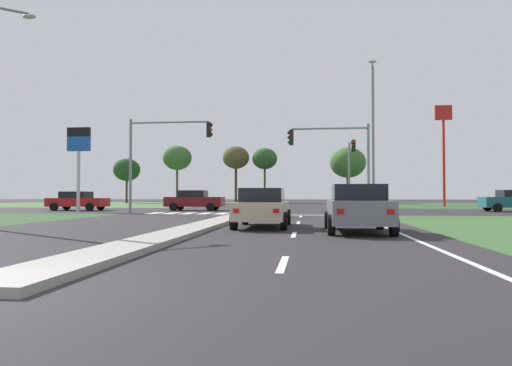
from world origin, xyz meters
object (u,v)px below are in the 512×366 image
object	(u,v)px
treeline_second	(177,158)
treeline_third	(236,158)
traffic_signal_near_right	(338,152)
pedestrian_at_median	(270,195)
fastfood_pole_sign	(443,132)
car_teal_sixth	(512,201)
car_maroon_fourth	(194,200)
treeline_fifth	(348,163)
traffic_signal_near_left	(159,148)
street_lamp_second	(373,131)
treeline_fourth	(265,159)
car_red_second	(77,201)
car_blue_fifth	(261,199)
fuel_price_totem	(79,150)
car_beige_third	(263,207)
treeline_near	(127,170)
car_grey_near	(358,208)
traffic_signal_far_right	(351,162)

from	to	relation	value
treeline_second	treeline_third	distance (m)	9.21
traffic_signal_near_right	pedestrian_at_median	bearing A→B (deg)	106.75
fastfood_pole_sign	car_teal_sixth	bearing A→B (deg)	-89.11
car_maroon_fourth	treeline_fifth	distance (m)	39.95
pedestrian_at_median	fastfood_pole_sign	bearing A→B (deg)	59.35
traffic_signal_near_left	street_lamp_second	world-z (taller)	street_lamp_second
treeline_second	treeline_fourth	xyz separation A→B (m)	(13.64, 1.64, -0.13)
car_red_second	treeline_third	distance (m)	37.38
car_blue_fifth	fuel_price_totem	world-z (taller)	fuel_price_totem
car_teal_sixth	fuel_price_totem	world-z (taller)	fuel_price_totem
car_red_second	car_beige_third	distance (m)	23.87
street_lamp_second	treeline_fourth	size ratio (longest dim) A/B	1.18
pedestrian_at_median	treeline_second	xyz separation A→B (m)	(-16.35, 20.89, 5.84)
car_blue_fifth	traffic_signal_near_left	xyz separation A→B (m)	(-3.21, -32.69, 3.53)
car_beige_third	traffic_signal_near_right	bearing A→B (deg)	72.28
car_teal_sixth	fastfood_pole_sign	xyz separation A→B (m)	(-0.25, 16.04, 7.32)
traffic_signal_near_left	treeline_fourth	world-z (taller)	treeline_fourth
car_teal_sixth	fuel_price_totem	xyz separation A→B (m)	(-32.35, -3.13, 3.85)
street_lamp_second	treeline_fourth	distance (m)	40.39
car_teal_sixth	pedestrian_at_median	world-z (taller)	pedestrian_at_median
car_teal_sixth	treeline_second	bearing A→B (deg)	46.77
car_blue_fifth	treeline_third	distance (m)	12.46
car_maroon_fourth	treeline_second	xyz separation A→B (m)	(-11.44, 33.71, 6.23)
car_red_second	treeline_near	bearing A→B (deg)	-163.74
car_maroon_fourth	fastfood_pole_sign	xyz separation A→B (m)	(23.81, 16.39, 7.32)
car_red_second	treeline_third	xyz separation A→B (m)	(6.98, 36.17, 6.33)
car_maroon_fourth	car_blue_fifth	bearing A→B (deg)	174.11
fastfood_pole_sign	treeline_fifth	size ratio (longest dim) A/B	1.28
pedestrian_at_median	fuel_price_totem	bearing A→B (deg)	-81.57
car_blue_fifth	traffic_signal_near_right	distance (m)	33.84
traffic_signal_near_right	pedestrian_at_median	distance (m)	20.81
car_beige_third	treeline_fourth	distance (m)	53.99
fastfood_pole_sign	treeline_near	xyz separation A→B (m)	(-42.74, 15.55, -3.00)
traffic_signal_near_right	treeline_near	bearing A→B (deg)	127.46
traffic_signal_near_left	treeline_near	xyz separation A→B (m)	(-18.37, 38.88, 0.84)
car_beige_third	fastfood_pole_sign	xyz separation A→B (m)	(16.50, 34.44, 7.38)
car_grey_near	street_lamp_second	world-z (taller)	street_lamp_second
treeline_near	treeline_second	size ratio (longest dim) A/B	0.77
car_grey_near	treeline_fourth	distance (m)	56.37
traffic_signal_near_right	traffic_signal_near_left	xyz separation A→B (m)	(-11.42, 0.00, 0.40)
traffic_signal_near_right	treeline_second	xyz separation A→B (m)	(-22.30, 40.64, 3.15)
traffic_signal_near_left	street_lamp_second	xyz separation A→B (m)	(14.03, 3.52, 1.35)
car_red_second	car_teal_sixth	size ratio (longest dim) A/B	1.09
car_grey_near	treeline_fourth	bearing A→B (deg)	98.67
traffic_signal_far_right	pedestrian_at_median	bearing A→B (deg)	134.02
pedestrian_at_median	car_grey_near	bearing A→B (deg)	-31.41
car_teal_sixth	traffic_signal_far_right	size ratio (longest dim) A/B	0.71
traffic_signal_near_left	treeline_near	world-z (taller)	treeline_near
treeline_fourth	car_teal_sixth	bearing A→B (deg)	-58.03
street_lamp_second	traffic_signal_far_right	bearing A→B (deg)	95.44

